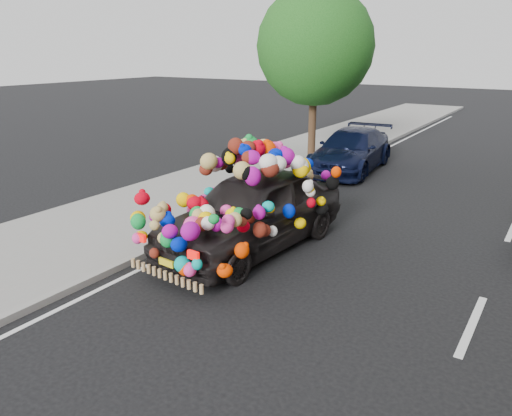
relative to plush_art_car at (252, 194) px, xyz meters
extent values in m
plane|color=black|center=(0.83, -0.82, -1.15)|extent=(100.00, 100.00, 0.00)
cube|color=gray|center=(-3.47, -0.82, -1.09)|extent=(4.00, 60.00, 0.12)
cube|color=gray|center=(-1.52, -0.82, -1.09)|extent=(0.15, 60.00, 0.13)
cylinder|color=#332114|center=(-2.97, 8.68, 0.21)|extent=(0.28, 0.28, 2.73)
sphere|color=#164412|center=(-2.97, 8.68, 2.88)|extent=(4.20, 4.20, 4.20)
imported|color=black|center=(0.00, 0.00, -0.36)|extent=(2.30, 4.82, 1.59)
cube|color=red|center=(-0.85, -2.29, -0.37)|extent=(0.22, 0.08, 0.14)
cube|color=red|center=(0.42, -2.40, -0.37)|extent=(0.22, 0.08, 0.14)
cube|color=yellow|center=(-0.22, -2.35, -0.67)|extent=(0.34, 0.07, 0.12)
imported|color=black|center=(-0.97, 7.63, -0.48)|extent=(2.27, 4.81, 1.36)
camera|label=1|loc=(5.23, -8.08, 2.77)|focal=35.00mm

